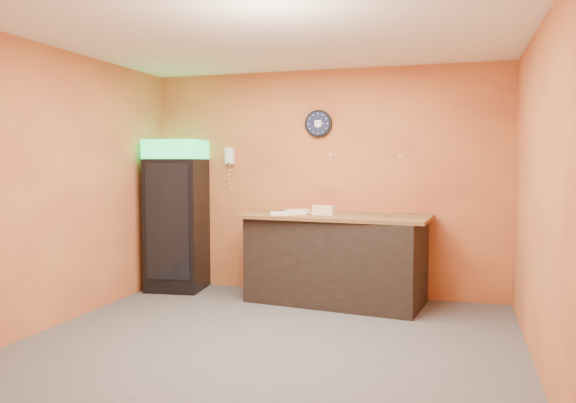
% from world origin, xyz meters
% --- Properties ---
extents(floor, '(4.50, 4.50, 0.00)m').
position_xyz_m(floor, '(0.00, 0.00, 0.00)').
color(floor, '#47474C').
rests_on(floor, ground).
extents(back_wall, '(4.50, 0.02, 2.80)m').
position_xyz_m(back_wall, '(0.00, 2.00, 1.40)').
color(back_wall, '#D1803B').
rests_on(back_wall, floor).
extents(left_wall, '(0.02, 4.00, 2.80)m').
position_xyz_m(left_wall, '(-2.25, 0.00, 1.40)').
color(left_wall, '#D1803B').
rests_on(left_wall, floor).
extents(right_wall, '(0.02, 4.00, 2.80)m').
position_xyz_m(right_wall, '(2.25, 0.00, 1.40)').
color(right_wall, '#D1803B').
rests_on(right_wall, floor).
extents(ceiling, '(4.50, 4.00, 0.02)m').
position_xyz_m(ceiling, '(0.00, 0.00, 2.80)').
color(ceiling, white).
rests_on(ceiling, back_wall).
extents(beverage_cooler, '(0.76, 0.76, 1.94)m').
position_xyz_m(beverage_cooler, '(-1.86, 1.61, 0.95)').
color(beverage_cooler, black).
rests_on(beverage_cooler, floor).
extents(prep_counter, '(2.09, 1.13, 1.00)m').
position_xyz_m(prep_counter, '(0.26, 1.56, 0.50)').
color(prep_counter, black).
rests_on(prep_counter, floor).
extents(wall_clock, '(0.34, 0.06, 0.34)m').
position_xyz_m(wall_clock, '(-0.05, 1.97, 2.13)').
color(wall_clock, black).
rests_on(wall_clock, back_wall).
extents(wall_phone, '(0.12, 0.10, 0.21)m').
position_xyz_m(wall_phone, '(-1.24, 1.95, 1.73)').
color(wall_phone, white).
rests_on(wall_phone, back_wall).
extents(butcher_paper, '(2.23, 1.13, 0.04)m').
position_xyz_m(butcher_paper, '(0.26, 1.56, 1.02)').
color(butcher_paper, brown).
rests_on(butcher_paper, prep_counter).
extents(sub_roll_stack, '(0.28, 0.15, 0.11)m').
position_xyz_m(sub_roll_stack, '(0.14, 1.46, 1.09)').
color(sub_roll_stack, '#F5DFBF').
rests_on(sub_roll_stack, butcher_paper).
extents(wrapped_sandwich_left, '(0.30, 0.20, 0.04)m').
position_xyz_m(wrapped_sandwich_left, '(-0.32, 1.33, 1.06)').
color(wrapped_sandwich_left, white).
rests_on(wrapped_sandwich_left, butcher_paper).
extents(wrapped_sandwich_mid, '(0.26, 0.14, 0.04)m').
position_xyz_m(wrapped_sandwich_mid, '(-0.18, 1.43, 1.06)').
color(wrapped_sandwich_mid, white).
rests_on(wrapped_sandwich_mid, butcher_paper).
extents(wrapped_sandwich_right, '(0.30, 0.25, 0.04)m').
position_xyz_m(wrapped_sandwich_right, '(-0.25, 1.70, 1.06)').
color(wrapped_sandwich_right, white).
rests_on(wrapped_sandwich_right, butcher_paper).
extents(kitchen_tool, '(0.05, 0.05, 0.05)m').
position_xyz_m(kitchen_tool, '(0.07, 1.58, 1.07)').
color(kitchen_tool, silver).
rests_on(kitchen_tool, butcher_paper).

